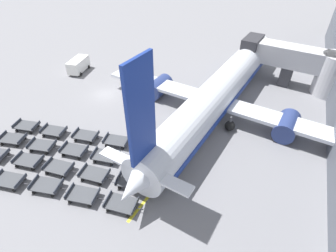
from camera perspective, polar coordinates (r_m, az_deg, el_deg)
name	(u,v)px	position (r m, az deg, el deg)	size (l,w,h in m)	color
ground_plane	(107,94)	(40.93, -13.21, 6.78)	(500.00, 500.00, 0.00)	gray
jet_bridge	(303,64)	(45.10, 27.36, 11.89)	(16.07, 6.10, 6.37)	silver
airplane	(218,93)	(35.10, 10.91, 7.06)	(33.10, 40.29, 13.77)	silver
service_van	(78,65)	(48.68, -18.93, 12.47)	(3.06, 4.84, 2.21)	white
baggage_dolly_row_near_col_b	(9,180)	(30.43, -31.25, -10.05)	(3.59, 2.34, 0.92)	#424449
baggage_dolly_row_near_col_c	(47,186)	(28.25, -24.91, -11.68)	(3.60, 2.41, 0.92)	#424449
baggage_dolly_row_near_col_d	(83,195)	(26.26, -18.02, -14.09)	(3.59, 2.34, 0.92)	#424449
baggage_dolly_row_near_col_e	(121,204)	(24.83, -10.11, -16.34)	(3.58, 2.20, 0.92)	#424449
baggage_dolly_row_mid_a_col_b	(29,161)	(31.67, -28.09, -6.65)	(3.59, 2.29, 0.92)	#424449
baggage_dolly_row_mid_a_col_c	(59,167)	(29.53, -22.68, -8.33)	(3.57, 2.16, 0.92)	#424449
baggage_dolly_row_mid_a_col_d	(95,174)	(27.67, -15.70, -10.08)	(3.57, 2.16, 0.92)	#424449
baggage_dolly_row_mid_a_col_e	(131,181)	(26.31, -7.95, -11.86)	(3.59, 2.34, 0.92)	#424449
baggage_dolly_row_mid_b_col_a	(13,139)	(35.59, -30.73, -2.41)	(3.60, 2.44, 0.92)	#424449
baggage_dolly_row_mid_b_col_b	(42,146)	(32.97, -25.73, -3.85)	(3.60, 2.42, 0.92)	#424449
baggage_dolly_row_mid_b_col_c	(74,150)	(30.96, -19.74, -4.97)	(3.59, 2.24, 0.92)	#424449
baggage_dolly_row_mid_b_col_d	(106,156)	(29.26, -13.43, -6.39)	(3.59, 2.30, 0.92)	#424449
baggage_dolly_row_mid_b_col_e	(141,163)	(27.90, -5.97, -7.99)	(3.58, 2.19, 0.92)	#424449
baggage_dolly_row_far_col_a	(27,126)	(36.96, -28.38, 0.02)	(3.60, 2.37, 0.92)	#424449
baggage_dolly_row_far_col_b	(54,131)	(34.61, -23.59, -1.02)	(3.59, 2.31, 0.92)	#424449
baggage_dolly_row_far_col_c	(86,136)	(32.54, -17.46, -2.02)	(3.59, 2.28, 0.92)	#424449
baggage_dolly_row_far_col_d	(117,141)	(30.92, -11.14, -3.17)	(3.59, 2.32, 0.92)	#424449
baggage_dolly_row_far_col_e	(150,146)	(29.73, -3.89, -4.36)	(3.60, 2.43, 0.92)	#424449
stand_guidance_stripe	(189,147)	(30.40, 4.57, -4.49)	(2.72, 22.61, 0.01)	yellow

